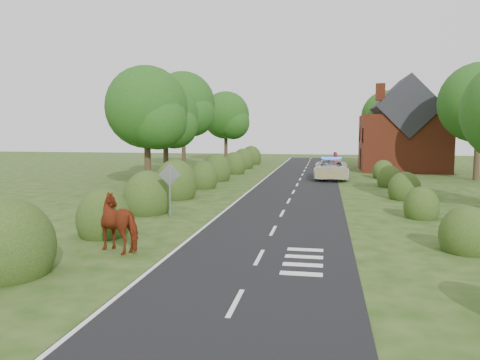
% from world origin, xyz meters
% --- Properties ---
extents(ground, '(120.00, 120.00, 0.00)m').
position_xyz_m(ground, '(0.00, 0.00, 0.00)').
color(ground, '#203F0E').
extents(road, '(6.00, 70.00, 0.02)m').
position_xyz_m(road, '(0.00, 15.00, 0.01)').
color(road, black).
rests_on(road, ground).
extents(road_markings, '(4.96, 70.00, 0.01)m').
position_xyz_m(road_markings, '(-1.60, 12.93, 0.03)').
color(road_markings, white).
rests_on(road_markings, road).
extents(hedgerow_left, '(2.75, 50.41, 3.00)m').
position_xyz_m(hedgerow_left, '(-6.51, 11.69, 0.75)').
color(hedgerow_left, '#1F2F13').
rests_on(hedgerow_left, ground).
extents(hedgerow_right, '(2.10, 45.78, 2.10)m').
position_xyz_m(hedgerow_right, '(6.60, 11.21, 0.55)').
color(hedgerow_right, '#1F2F13').
rests_on(hedgerow_right, ground).
extents(tree_left_a, '(5.74, 5.60, 8.38)m').
position_xyz_m(tree_left_a, '(-9.75, 11.86, 5.34)').
color(tree_left_a, '#332316').
rests_on(tree_left_a, ground).
extents(tree_left_b, '(5.74, 5.60, 8.07)m').
position_xyz_m(tree_left_b, '(-11.25, 19.86, 5.04)').
color(tree_left_b, '#332316').
rests_on(tree_left_b, ground).
extents(tree_left_c, '(6.97, 6.80, 10.22)m').
position_xyz_m(tree_left_c, '(-12.70, 29.83, 6.53)').
color(tree_left_c, '#332316').
rests_on(tree_left_c, ground).
extents(tree_left_d, '(6.15, 6.00, 8.89)m').
position_xyz_m(tree_left_d, '(-10.23, 39.85, 5.64)').
color(tree_left_d, '#332316').
rests_on(tree_left_d, ground).
extents(tree_right_c, '(6.15, 6.00, 8.58)m').
position_xyz_m(tree_right_c, '(9.27, 37.85, 5.34)').
color(tree_right_c, '#332316').
rests_on(tree_right_c, ground).
extents(road_sign, '(1.06, 0.08, 2.53)m').
position_xyz_m(road_sign, '(-5.00, 2.00, 1.65)').
color(road_sign, gray).
rests_on(road_sign, ground).
extents(house, '(8.00, 7.40, 9.17)m').
position_xyz_m(house, '(9.49, 30.00, 3.79)').
color(house, maroon).
rests_on(house, ground).
extents(cow, '(2.54, 1.96, 1.60)m').
position_xyz_m(cow, '(-4.69, -3.86, 0.80)').
color(cow, '#611B0F').
rests_on(cow, ground).
extents(police_van, '(2.79, 6.03, 1.80)m').
position_xyz_m(police_van, '(2.50, 20.80, 0.83)').
color(police_van, silver).
rests_on(police_van, ground).
extents(pedestrian_red, '(0.76, 0.64, 1.78)m').
position_xyz_m(pedestrian_red, '(2.99, 28.21, 0.89)').
color(pedestrian_red, '#B3270C').
rests_on(pedestrian_red, ground).
extents(pedestrian_purple, '(0.90, 0.70, 1.84)m').
position_xyz_m(pedestrian_purple, '(2.93, 29.55, 0.92)').
color(pedestrian_purple, '#6A286F').
rests_on(pedestrian_purple, ground).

